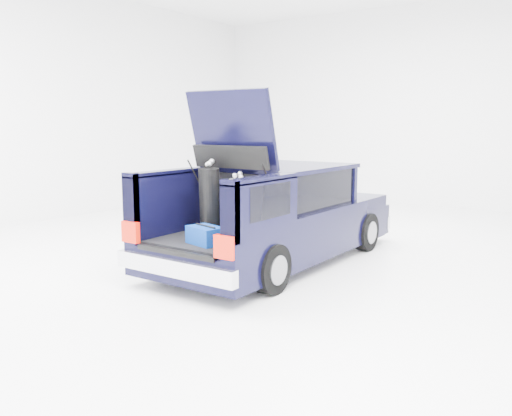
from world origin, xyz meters
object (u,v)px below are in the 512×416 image
Objects in this scene: red_suitcase at (252,217)px; blue_golf_bag at (238,208)px; black_golf_bag at (210,201)px; car at (279,216)px; blue_duffel at (206,235)px.

red_suitcase is 0.23m from blue_golf_bag.
black_golf_bag reaches higher than red_suitcase.
car reaches higher than blue_duffel.
black_golf_bag is at bearing -97.60° from car.
red_suitcase is 0.73× the size of blue_golf_bag.
car reaches higher than black_golf_bag.
black_golf_bag is 1.94× the size of blue_duffel.
red_suitcase is 0.65m from black_golf_bag.
red_suitcase is at bearing -14.28° from black_golf_bag.
blue_duffel is at bearing -108.41° from red_suitcase.
black_golf_bag reaches higher than blue_duffel.
red_suitcase is 1.22× the size of blue_duffel.
blue_duffel is (0.12, -1.84, 0.04)m from car.
black_golf_bag is at bearing -157.18° from blue_golf_bag.
car is 5.46× the size of blue_golf_bag.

